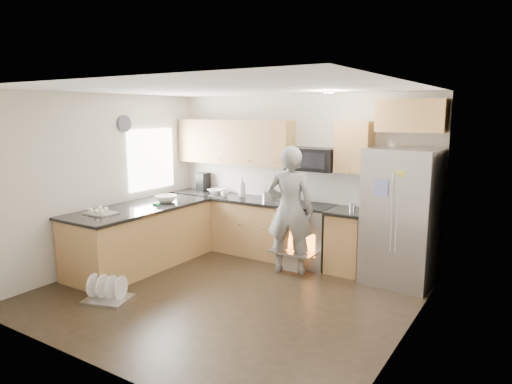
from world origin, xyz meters
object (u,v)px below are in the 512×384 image
Objects in this scene: stove_range at (308,221)px; dish_rack at (108,294)px; refrigerator at (401,217)px; person at (290,210)px.

stove_range is 3.06m from dish_rack.
refrigerator is 1.53m from person.
refrigerator is 3.95m from dish_rack.
person is (-0.05, -0.49, 0.26)m from stove_range.
person reaches higher than dish_rack.
stove_range reaches higher than dish_rack.
stove_range is at bearing 60.55° from dish_rack.
refrigerator is at bearing -2.48° from stove_range.
stove_range is 0.56m from person.
refrigerator is at bearing 179.70° from person.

